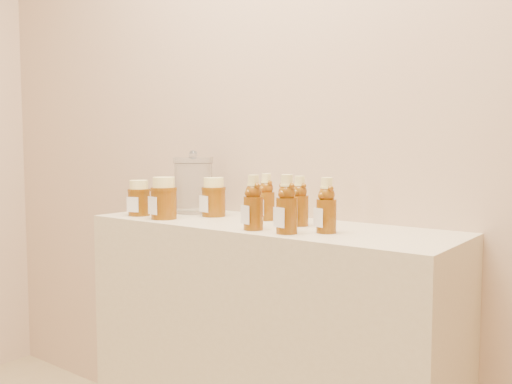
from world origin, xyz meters
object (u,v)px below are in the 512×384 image
Objects in this scene: display_table at (265,363)px; bear_bottle_back_left at (266,194)px; bear_bottle_front_left at (253,199)px; glass_canister at (193,183)px; honey_jar_left at (139,198)px.

display_table is 0.54m from bear_bottle_back_left.
bear_bottle_front_left is 0.47m from glass_canister.
bear_bottle_front_left reaches higher than honey_jar_left.
honey_jar_left is 0.56× the size of glass_canister.
bear_bottle_front_left is at bearing -51.94° from bear_bottle_back_left.
glass_canister is at bearing 171.97° from bear_bottle_front_left.
bear_bottle_front_left reaches higher than display_table.
honey_jar_left is (-0.52, 0.03, -0.03)m from bear_bottle_front_left.
display_table is 6.95× the size of bear_bottle_back_left.
honey_jar_left reaches higher than display_table.
bear_bottle_back_left reaches higher than honey_jar_left.
bear_bottle_back_left is at bearing -0.74° from glass_canister.
bear_bottle_front_left is 1.45× the size of honey_jar_left.
bear_bottle_back_left is 0.46m from honey_jar_left.
display_table is 6.69× the size of bear_bottle_front_left.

